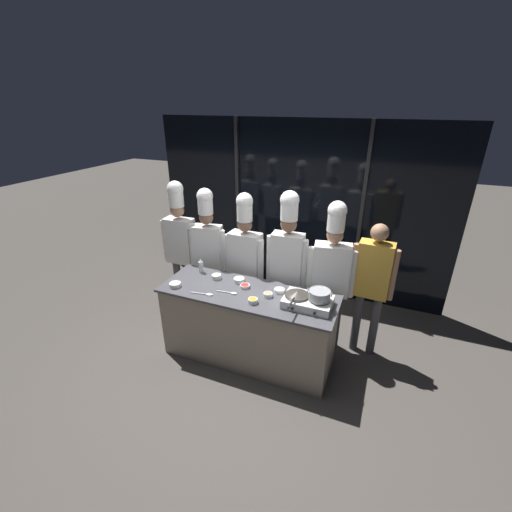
{
  "coord_description": "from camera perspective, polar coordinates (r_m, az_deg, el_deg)",
  "views": [
    {
      "loc": [
        1.37,
        -3.09,
        2.93
      ],
      "look_at": [
        0.0,
        0.25,
        1.27
      ],
      "focal_mm": 24.0,
      "sensor_mm": 36.0,
      "label": 1
    }
  ],
  "objects": [
    {
      "name": "prep_bowl_shrimp",
      "position": [
        3.93,
        3.92,
        -5.71
      ],
      "size": [
        0.12,
        0.12,
        0.04
      ],
      "color": "white",
      "rests_on": "demo_counter"
    },
    {
      "name": "ground_plane",
      "position": [
        4.47,
        -1.27,
        -16.19
      ],
      "size": [
        24.0,
        24.0,
        0.0
      ],
      "primitive_type": "plane",
      "color": "#47423D"
    },
    {
      "name": "prep_bowl_mushrooms",
      "position": [
        3.84,
        2.01,
        -6.41
      ],
      "size": [
        0.1,
        0.1,
        0.05
      ],
      "color": "white",
      "rests_on": "demo_counter"
    },
    {
      "name": "prep_bowl_bell_pepper",
      "position": [
        4.02,
        -1.86,
        -5.0
      ],
      "size": [
        0.12,
        0.12,
        0.04
      ],
      "color": "white",
      "rests_on": "demo_counter"
    },
    {
      "name": "window_wall_back",
      "position": [
        5.41,
        6.71,
        7.57
      ],
      "size": [
        4.62,
        0.09,
        2.7
      ],
      "color": "black",
      "rests_on": "ground_plane"
    },
    {
      "name": "prep_bowl_chicken",
      "position": [
        4.23,
        -6.6,
        -3.37
      ],
      "size": [
        0.12,
        0.12,
        0.05
      ],
      "color": "white",
      "rests_on": "demo_counter"
    },
    {
      "name": "prep_bowl_carrots",
      "position": [
        3.73,
        -0.53,
        -7.42
      ],
      "size": [
        0.11,
        0.11,
        0.05
      ],
      "color": "white",
      "rests_on": "demo_counter"
    },
    {
      "name": "squeeze_bottle_clear",
      "position": [
        4.39,
        -9.17,
        -1.65
      ],
      "size": [
        0.06,
        0.06,
        0.19
      ],
      "color": "white",
      "rests_on": "demo_counter"
    },
    {
      "name": "person_guest",
      "position": [
        4.18,
        18.83,
        -3.5
      ],
      "size": [
        0.5,
        0.22,
        1.71
      ],
      "rotation": [
        0.0,
        0.0,
        3.09
      ],
      "color": "#4C4C51",
      "rests_on": "ground_plane"
    },
    {
      "name": "stock_pot",
      "position": [
        3.63,
        10.54,
        -6.37
      ],
      "size": [
        0.26,
        0.23,
        0.11
      ],
      "color": "#93969B",
      "rests_on": "portable_stove"
    },
    {
      "name": "demo_counter",
      "position": [
        4.19,
        -1.33,
        -11.43
      ],
      "size": [
        2.06,
        0.73,
        0.92
      ],
      "color": "gray",
      "rests_on": "ground_plane"
    },
    {
      "name": "serving_spoon_solid",
      "position": [
        3.92,
        -4.19,
        -6.14
      ],
      "size": [
        0.25,
        0.06,
        0.02
      ],
      "color": "#B2B5BA",
      "rests_on": "demo_counter"
    },
    {
      "name": "chef_pastry",
      "position": [
        4.17,
        5.24,
        0.08
      ],
      "size": [
        0.51,
        0.22,
        2.0
      ],
      "rotation": [
        0.0,
        0.0,
        3.19
      ],
      "color": "#4C4C51",
      "rests_on": "ground_plane"
    },
    {
      "name": "portable_stove",
      "position": [
        3.71,
        8.62,
        -7.54
      ],
      "size": [
        0.51,
        0.36,
        0.11
      ],
      "color": "silver",
      "rests_on": "demo_counter"
    },
    {
      "name": "serving_spoon_slotted",
      "position": [
        3.92,
        -8.27,
        -6.3
      ],
      "size": [
        0.27,
        0.08,
        0.02
      ],
      "color": "#B2B5BA",
      "rests_on": "demo_counter"
    },
    {
      "name": "prep_bowl_garlic",
      "position": [
        4.14,
        -2.84,
        -3.97
      ],
      "size": [
        0.13,
        0.13,
        0.05
      ],
      "color": "white",
      "rests_on": "demo_counter"
    },
    {
      "name": "chef_apprentice",
      "position": [
        4.12,
        12.46,
        -2.1
      ],
      "size": [
        0.56,
        0.29,
        1.93
      ],
      "rotation": [
        0.0,
        0.0,
        3.3
      ],
      "color": "#4C4C51",
      "rests_on": "ground_plane"
    },
    {
      "name": "chef_head",
      "position": [
        4.9,
        -12.57,
        2.88
      ],
      "size": [
        0.53,
        0.22,
        1.96
      ],
      "rotation": [
        0.0,
        0.0,
        3.16
      ],
      "color": "#4C4C51",
      "rests_on": "ground_plane"
    },
    {
      "name": "chef_sous",
      "position": [
        4.66,
        -8.03,
        1.8
      ],
      "size": [
        0.49,
        0.27,
        1.91
      ],
      "rotation": [
        0.0,
        0.0,
        3.34
      ],
      "color": "#2D3856",
      "rests_on": "ground_plane"
    },
    {
      "name": "chef_line",
      "position": [
        4.42,
        -1.82,
        0.29
      ],
      "size": [
        0.54,
        0.24,
        1.91
      ],
      "rotation": [
        0.0,
        0.0,
        3.09
      ],
      "color": "#232326",
      "rests_on": "ground_plane"
    },
    {
      "name": "prep_bowl_onion",
      "position": [
        4.14,
        -13.34,
        -4.63
      ],
      "size": [
        0.14,
        0.14,
        0.05
      ],
      "color": "white",
      "rests_on": "demo_counter"
    },
    {
      "name": "frying_pan",
      "position": [
        3.69,
        6.9,
        -6.2
      ],
      "size": [
        0.27,
        0.47,
        0.05
      ],
      "color": "#38332D",
      "rests_on": "portable_stove"
    }
  ]
}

